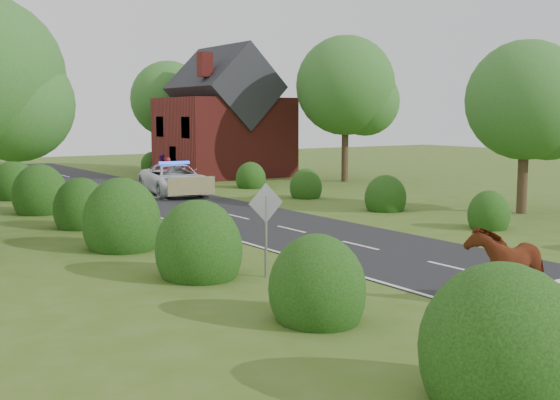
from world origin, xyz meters
TOP-DOWN VIEW (x-y plane):
  - ground at (0.00, 0.00)m, footprint 120.00×120.00m
  - road at (0.00, 15.00)m, footprint 6.00×70.00m
  - road_markings at (-1.60, 12.93)m, footprint 4.96×70.00m
  - hedgerow_left at (-6.51, 11.69)m, footprint 2.75×50.41m
  - hedgerow_right at (6.60, 11.21)m, footprint 2.10×45.78m
  - tree_right_a at (11.23, 5.87)m, footprint 5.33×5.20m
  - tree_right_b at (14.29, 21.84)m, footprint 6.56×6.40m
  - tree_right_c at (9.27, 37.85)m, footprint 6.15×6.00m
  - road_sign at (-5.00, 2.00)m, footprint 1.06×0.08m
  - house at (9.49, 30.00)m, footprint 8.00×7.40m
  - cow at (-1.71, -3.23)m, footprint 2.19×1.22m
  - police_van at (1.47, 21.22)m, footprint 3.69×6.40m
  - pedestrian_red at (3.85, 27.21)m, footprint 0.61×0.41m
  - pedestrian_purple at (4.11, 28.78)m, footprint 1.03×0.89m

SIDE VIEW (x-z plane):
  - ground at x=0.00m, z-range 0.00..0.00m
  - road at x=0.00m, z-range 0.00..0.02m
  - road_markings at x=-1.60m, z-range 0.02..0.03m
  - hedgerow_right at x=6.60m, z-range -0.50..1.60m
  - hedgerow_left at x=-6.51m, z-range -0.75..2.25m
  - cow at x=-1.71m, z-range 0.00..1.52m
  - pedestrian_red at x=3.85m, z-range 0.00..1.64m
  - police_van at x=1.47m, z-range -0.07..1.74m
  - pedestrian_purple at x=4.11m, z-range 0.00..1.82m
  - road_sign at x=-5.00m, z-range 0.39..2.92m
  - house at x=9.49m, z-range -0.80..8.37m
  - tree_right_a at x=11.23m, z-range 0.96..8.52m
  - tree_right_c at x=9.27m, z-range 1.05..9.63m
  - tree_right_b at x=14.29m, z-range 1.24..10.64m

